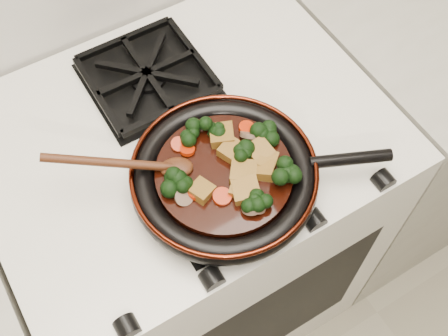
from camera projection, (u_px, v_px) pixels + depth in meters
stove at (194, 231)px, 1.43m from camera, size 0.76×0.60×0.90m
burner_grate_front at (221, 183)px, 0.97m from camera, size 0.23×0.23×0.03m
burner_grate_back at (147, 76)px, 1.10m from camera, size 0.23×0.23×0.03m
skillet at (225, 176)px, 0.95m from camera, size 0.42×0.32×0.05m
braising_sauce at (224, 174)px, 0.94m from camera, size 0.23×0.23×0.02m
tofu_cube_0 at (243, 173)px, 0.92m from camera, size 0.06×0.06×0.03m
tofu_cube_1 at (259, 152)px, 0.94m from camera, size 0.04×0.04×0.03m
tofu_cube_2 at (201, 191)px, 0.91m from camera, size 0.05×0.05×0.02m
tofu_cube_3 at (263, 170)px, 0.93m from camera, size 0.05×0.05×0.03m
tofu_cube_4 at (233, 152)px, 0.94m from camera, size 0.05×0.05×0.02m
tofu_cube_5 at (246, 191)px, 0.91m from camera, size 0.06×0.05×0.03m
tofu_cube_6 at (222, 136)px, 0.96m from camera, size 0.06×0.06×0.03m
tofu_cube_7 at (267, 161)px, 0.94m from camera, size 0.05×0.05×0.02m
tofu_cube_8 at (242, 189)px, 0.91m from camera, size 0.05×0.05×0.02m
broccoli_floret_0 at (191, 133)px, 0.96m from camera, size 0.08×0.07×0.07m
broccoli_floret_1 at (243, 151)px, 0.94m from camera, size 0.09×0.08×0.07m
broccoli_floret_2 at (267, 137)px, 0.96m from camera, size 0.07×0.07×0.06m
broccoli_floret_3 at (256, 204)px, 0.89m from camera, size 0.07×0.08×0.06m
broccoli_floret_4 at (211, 131)px, 0.96m from camera, size 0.08×0.09×0.07m
broccoli_floret_5 at (176, 184)px, 0.91m from camera, size 0.08×0.08×0.07m
broccoli_floret_6 at (283, 174)px, 0.92m from camera, size 0.07×0.07×0.07m
carrot_coin_0 at (187, 150)px, 0.95m from camera, size 0.03×0.03×0.01m
carrot_coin_1 at (247, 128)px, 0.97m from camera, size 0.03×0.03×0.01m
carrot_coin_2 at (179, 144)px, 0.96m from camera, size 0.03×0.03×0.02m
carrot_coin_3 at (196, 191)px, 0.91m from camera, size 0.03×0.03×0.02m
carrot_coin_4 at (222, 196)px, 0.90m from camera, size 0.03×0.03×0.01m
mushroom_slice_0 at (184, 197)px, 0.90m from camera, size 0.03×0.03×0.02m
mushroom_slice_1 at (255, 205)px, 0.89m from camera, size 0.05×0.05×0.03m
mushroom_slice_2 at (250, 135)px, 0.96m from camera, size 0.05×0.05×0.03m
mushroom_slice_3 at (252, 207)px, 0.89m from camera, size 0.04×0.04×0.02m
wooden_spoon at (141, 165)px, 0.92m from camera, size 0.14×0.09×0.22m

